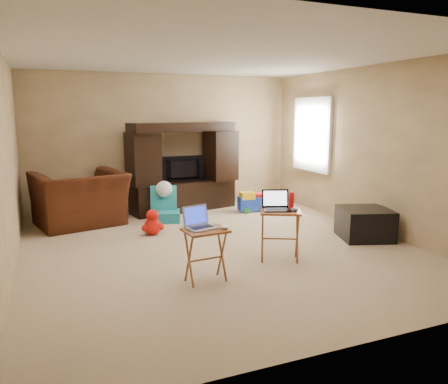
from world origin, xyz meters
name	(u,v)px	position (x,y,z in m)	size (l,w,h in m)	color
floor	(218,248)	(0.00, 0.00, 0.00)	(5.50, 5.50, 0.00)	#CDB48E
ceiling	(218,56)	(0.00, 0.00, 2.50)	(5.50, 5.50, 0.00)	silver
wall_back	(164,142)	(0.00, 2.75, 1.25)	(5.00, 5.00, 0.00)	tan
wall_front	(357,190)	(0.00, -2.75, 1.25)	(5.00, 5.00, 0.00)	tan
wall_left	(5,164)	(-2.50, 0.00, 1.25)	(5.50, 5.50, 0.00)	tan
wall_right	(371,149)	(2.50, 0.00, 1.25)	(5.50, 5.50, 0.00)	tan
window_pane	(313,135)	(2.48, 1.55, 1.40)	(1.20, 1.20, 0.00)	white
window_frame	(312,135)	(2.46, 1.55, 1.40)	(0.06, 1.14, 1.34)	white
entertainment_center	(183,167)	(0.25, 2.38, 0.81)	(1.98, 0.50, 1.62)	black
television	(184,169)	(0.25, 2.34, 0.78)	(0.82, 0.11, 0.47)	black
recliner	(80,199)	(-1.62, 1.96, 0.43)	(1.33, 1.16, 0.86)	#45210E
child_rocker	(166,204)	(-0.27, 1.69, 0.30)	(0.44, 0.51, 0.59)	teal
plush_toy	(153,222)	(-0.68, 0.96, 0.19)	(0.35, 0.29, 0.39)	red
push_toy	(252,201)	(1.38, 1.83, 0.19)	(0.49, 0.35, 0.37)	blue
ottoman	(365,223)	(2.13, -0.39, 0.22)	(0.68, 0.68, 0.44)	black
tray_table_left	(206,256)	(-0.56, -1.05, 0.29)	(0.45, 0.36, 0.58)	#A06126
tray_table_right	(280,235)	(0.52, -0.75, 0.31)	(0.48, 0.39, 0.63)	#A75828
laptop_left	(202,218)	(-0.59, -1.02, 0.70)	(0.30, 0.25, 0.24)	#ACABB0
laptop_right	(277,201)	(0.48, -0.73, 0.75)	(0.33, 0.27, 0.24)	black
mouse_left	(224,227)	(-0.38, -1.12, 0.61)	(0.08, 0.12, 0.05)	white
mouse_right	(295,209)	(0.65, -0.87, 0.66)	(0.08, 0.13, 0.05)	#434248
water_bottle	(291,200)	(0.72, -0.67, 0.73)	(0.06, 0.06, 0.19)	red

